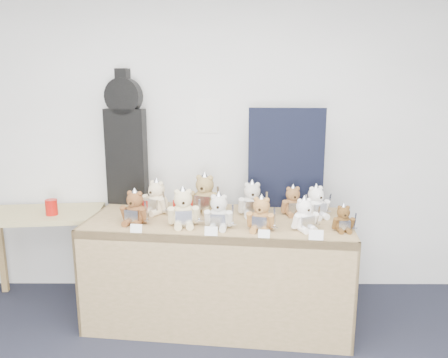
{
  "coord_description": "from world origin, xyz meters",
  "views": [
    {
      "loc": [
        0.18,
        -1.34,
        1.86
      ],
      "look_at": [
        0.17,
        1.81,
        1.17
      ],
      "focal_mm": 35.0,
      "sensor_mm": 36.0,
      "label": 1
    }
  ],
  "objects_px": {
    "teddy_back_right": "(293,202)",
    "teddy_front_left": "(183,209)",
    "teddy_front_far_left": "(135,209)",
    "teddy_back_centre_right": "(252,200)",
    "red_cup": "(51,207)",
    "teddy_back_centre_left": "(205,195)",
    "teddy_front_right": "(261,215)",
    "side_table": "(42,227)",
    "teddy_front_end": "(343,219)",
    "teddy_back_left": "(156,198)",
    "teddy_front_centre": "(219,213)",
    "display_table": "(217,244)",
    "guitar_case": "(126,140)",
    "teddy_front_far_right": "(304,215)",
    "teddy_back_end": "(316,203)"
  },
  "relations": [
    {
      "from": "side_table",
      "to": "teddy_back_centre_left",
      "type": "height_order",
      "value": "teddy_back_centre_left"
    },
    {
      "from": "teddy_front_far_left",
      "to": "teddy_front_far_right",
      "type": "height_order",
      "value": "teddy_front_far_left"
    },
    {
      "from": "teddy_front_far_left",
      "to": "teddy_back_centre_right",
      "type": "distance_m",
      "value": 0.91
    },
    {
      "from": "teddy_front_right",
      "to": "teddy_back_centre_right",
      "type": "height_order",
      "value": "teddy_back_centre_right"
    },
    {
      "from": "teddy_front_far_left",
      "to": "red_cup",
      "type": "bearing_deg",
      "value": 171.85
    },
    {
      "from": "red_cup",
      "to": "teddy_front_end",
      "type": "relative_size",
      "value": 0.6
    },
    {
      "from": "teddy_back_centre_left",
      "to": "teddy_front_right",
      "type": "bearing_deg",
      "value": -33.13
    },
    {
      "from": "teddy_front_far_right",
      "to": "teddy_back_centre_right",
      "type": "relative_size",
      "value": 0.87
    },
    {
      "from": "side_table",
      "to": "teddy_front_left",
      "type": "height_order",
      "value": "teddy_front_left"
    },
    {
      "from": "teddy_front_far_left",
      "to": "teddy_back_centre_left",
      "type": "relative_size",
      "value": 0.82
    },
    {
      "from": "teddy_front_far_left",
      "to": "teddy_front_end",
      "type": "xyz_separation_m",
      "value": [
        1.51,
        -0.16,
        -0.03
      ]
    },
    {
      "from": "guitar_case",
      "to": "teddy_back_centre_left",
      "type": "distance_m",
      "value": 0.83
    },
    {
      "from": "teddy_front_right",
      "to": "teddy_back_left",
      "type": "height_order",
      "value": "teddy_back_left"
    },
    {
      "from": "side_table",
      "to": "teddy_back_left",
      "type": "xyz_separation_m",
      "value": [
        0.99,
        -0.12,
        0.28
      ]
    },
    {
      "from": "teddy_back_right",
      "to": "teddy_front_far_right",
      "type": "bearing_deg",
      "value": -92.8
    },
    {
      "from": "display_table",
      "to": "guitar_case",
      "type": "relative_size",
      "value": 1.82
    },
    {
      "from": "teddy_back_right",
      "to": "teddy_front_left",
      "type": "bearing_deg",
      "value": -168.5
    },
    {
      "from": "teddy_front_centre",
      "to": "teddy_back_end",
      "type": "distance_m",
      "value": 0.8
    },
    {
      "from": "teddy_front_right",
      "to": "teddy_back_centre_right",
      "type": "relative_size",
      "value": 0.91
    },
    {
      "from": "teddy_front_left",
      "to": "teddy_front_far_right",
      "type": "relative_size",
      "value": 1.19
    },
    {
      "from": "teddy_front_centre",
      "to": "teddy_back_right",
      "type": "bearing_deg",
      "value": 35.2
    },
    {
      "from": "side_table",
      "to": "teddy_back_centre_left",
      "type": "distance_m",
      "value": 1.41
    },
    {
      "from": "teddy_back_centre_right",
      "to": "teddy_back_right",
      "type": "xyz_separation_m",
      "value": [
        0.33,
        0.01,
        -0.02
      ]
    },
    {
      "from": "guitar_case",
      "to": "teddy_front_left",
      "type": "relative_size",
      "value": 3.61
    },
    {
      "from": "red_cup",
      "to": "teddy_front_centre",
      "type": "relative_size",
      "value": 0.45
    },
    {
      "from": "teddy_front_centre",
      "to": "teddy_front_end",
      "type": "height_order",
      "value": "teddy_front_centre"
    },
    {
      "from": "display_table",
      "to": "side_table",
      "type": "xyz_separation_m",
      "value": [
        -1.49,
        0.34,
        0.02
      ]
    },
    {
      "from": "display_table",
      "to": "teddy_back_end",
      "type": "xyz_separation_m",
      "value": [
        0.77,
        0.12,
        0.29
      ]
    },
    {
      "from": "teddy_back_left",
      "to": "teddy_back_centre_left",
      "type": "relative_size",
      "value": 0.88
    },
    {
      "from": "teddy_back_end",
      "to": "teddy_back_centre_right",
      "type": "bearing_deg",
      "value": 149.74
    },
    {
      "from": "display_table",
      "to": "side_table",
      "type": "height_order",
      "value": "display_table"
    },
    {
      "from": "teddy_front_far_right",
      "to": "teddy_back_centre_left",
      "type": "xyz_separation_m",
      "value": [
        -0.73,
        0.45,
        0.03
      ]
    },
    {
      "from": "teddy_front_left",
      "to": "teddy_back_centre_right",
      "type": "distance_m",
      "value": 0.59
    },
    {
      "from": "teddy_front_far_left",
      "to": "teddy_back_centre_right",
      "type": "relative_size",
      "value": 0.94
    },
    {
      "from": "teddy_front_far_right",
      "to": "teddy_back_end",
      "type": "relative_size",
      "value": 0.93
    },
    {
      "from": "guitar_case",
      "to": "teddy_front_centre",
      "type": "bearing_deg",
      "value": -27.51
    },
    {
      "from": "side_table",
      "to": "teddy_back_end",
      "type": "bearing_deg",
      "value": -12.12
    },
    {
      "from": "red_cup",
      "to": "teddy_back_centre_left",
      "type": "distance_m",
      "value": 1.26
    },
    {
      "from": "teddy_front_left",
      "to": "teddy_back_right",
      "type": "distance_m",
      "value": 0.89
    },
    {
      "from": "teddy_front_right",
      "to": "teddy_front_left",
      "type": "bearing_deg",
      "value": -173.76
    },
    {
      "from": "side_table",
      "to": "teddy_front_centre",
      "type": "distance_m",
      "value": 1.6
    },
    {
      "from": "red_cup",
      "to": "teddy_front_left",
      "type": "bearing_deg",
      "value": -18.16
    },
    {
      "from": "teddy_back_centre_right",
      "to": "teddy_back_centre_left",
      "type": "bearing_deg",
      "value": 164.59
    },
    {
      "from": "side_table",
      "to": "teddy_front_centre",
      "type": "xyz_separation_m",
      "value": [
        1.5,
        -0.49,
        0.27
      ]
    },
    {
      "from": "teddy_front_right",
      "to": "teddy_front_end",
      "type": "xyz_separation_m",
      "value": [
        0.58,
        -0.02,
        -0.03
      ]
    },
    {
      "from": "guitar_case",
      "to": "teddy_back_end",
      "type": "xyz_separation_m",
      "value": [
        1.55,
        -0.4,
        -0.45
      ]
    },
    {
      "from": "teddy_front_left",
      "to": "teddy_back_centre_right",
      "type": "height_order",
      "value": "teddy_front_left"
    },
    {
      "from": "display_table",
      "to": "teddy_front_far_right",
      "type": "xyz_separation_m",
      "value": [
        0.63,
        -0.18,
        0.28
      ]
    },
    {
      "from": "teddy_front_end",
      "to": "teddy_front_left",
      "type": "bearing_deg",
      "value": 173.82
    },
    {
      "from": "side_table",
      "to": "teddy_front_far_left",
      "type": "height_order",
      "value": "teddy_front_far_left"
    }
  ]
}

